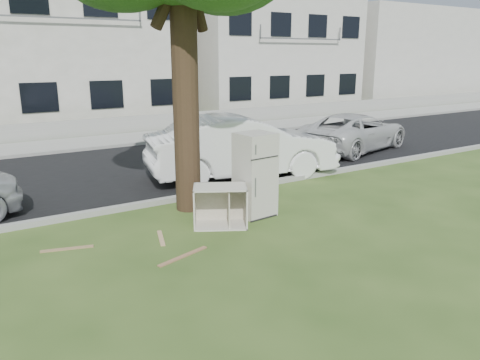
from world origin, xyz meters
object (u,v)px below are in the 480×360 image
fridge (255,175)px  cabinet (220,206)px  car_center (242,147)px  car_right (354,132)px

fridge → cabinet: size_ratio=1.69×
fridge → car_center: size_ratio=0.34×
car_right → fridge: bearing=105.6°
fridge → car_right: (6.87, 3.96, -0.22)m
car_center → car_right: 5.52m
car_center → cabinet: bearing=153.5°
fridge → car_center: fridge is taller
fridge → car_center: bearing=57.2°
cabinet → car_center: (2.40, 3.03, 0.44)m
cabinet → car_right: size_ratio=0.22×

